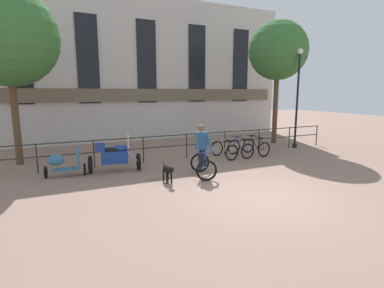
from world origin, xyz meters
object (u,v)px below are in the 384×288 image
parked_motorcycle (114,156)px  dog (168,170)px  cyclist_with_bike (202,153)px  street_lamp (298,94)px  parked_bicycle_mid_left (241,148)px  parked_bicycle_mid_right (256,147)px  parked_scooter (64,163)px  parked_bicycle_near_lamp (224,150)px

parked_motorcycle → dog: bearing=-137.6°
cyclist_with_bike → street_lamp: 7.26m
parked_motorcycle → parked_bicycle_mid_left: 5.46m
parked_bicycle_mid_right → street_lamp: (2.84, 0.59, 2.34)m
parked_bicycle_mid_right → cyclist_with_bike: bearing=23.8°
parked_motorcycle → parked_scooter: parked_motorcycle is taller
parked_bicycle_mid_left → parked_bicycle_mid_right: (0.82, 0.00, 0.00)m
parked_motorcycle → cyclist_with_bike: bearing=-113.5°
cyclist_with_bike → parked_scooter: (-4.23, 1.79, -0.30)m
dog → parked_motorcycle: 2.35m
parked_bicycle_mid_left → street_lamp: 4.39m
dog → street_lamp: (7.86, 2.80, 2.30)m
parked_bicycle_mid_right → street_lamp: street_lamp is taller
parked_motorcycle → parked_bicycle_near_lamp: 4.64m
parked_motorcycle → parked_bicycle_mid_left: parked_motorcycle is taller
parked_motorcycle → parked_bicycle_mid_right: size_ratio=1.60×
dog → parked_bicycle_near_lamp: (3.37, 2.21, -0.04)m
cyclist_with_bike → street_lamp: street_lamp is taller
parked_bicycle_mid_left → parked_scooter: size_ratio=0.85×
parked_bicycle_near_lamp → parked_motorcycle: bearing=-2.9°
parked_motorcycle → parked_bicycle_mid_right: 6.29m
cyclist_with_bike → parked_bicycle_mid_left: 3.48m
cyclist_with_bike → parked_bicycle_near_lamp: bearing=59.1°
parked_motorcycle → parked_bicycle_near_lamp: size_ratio=1.58×
cyclist_with_bike → parked_scooter: cyclist_with_bike is taller
parked_motorcycle → street_lamp: street_lamp is taller
parked_bicycle_mid_right → street_lamp: 3.73m
parked_bicycle_mid_left → dog: bearing=27.6°
parked_bicycle_mid_left → street_lamp: street_lamp is taller
parked_motorcycle → parked_scooter: bearing=97.1°
parked_bicycle_near_lamp → street_lamp: bearing=-178.2°
dog → street_lamp: 8.65m
parked_bicycle_near_lamp → dog: bearing=27.4°
cyclist_with_bike → parked_bicycle_mid_right: (3.68, 1.94, -0.41)m
parked_scooter → parked_motorcycle: bearing=-87.3°
cyclist_with_bike → parked_motorcycle: size_ratio=0.92×
cyclist_with_bike → parked_bicycle_mid_right: cyclist_with_bike is taller
parked_bicycle_near_lamp → cyclist_with_bike: bearing=37.8°
parked_motorcycle → parked_bicycle_near_lamp: bearing=-77.3°
cyclist_with_bike → parked_scooter: 4.60m
parked_bicycle_near_lamp → parked_bicycle_mid_right: size_ratio=1.02×
cyclist_with_bike → parked_bicycle_mid_left: size_ratio=1.53×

